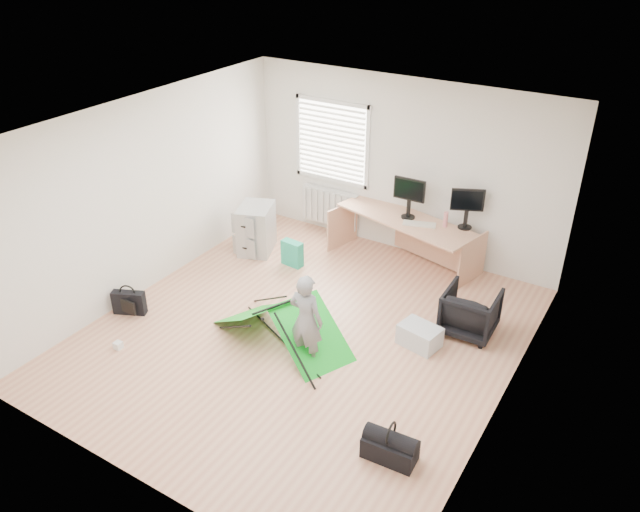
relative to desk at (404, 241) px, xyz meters
The scene contains 18 objects.
ground 2.40m from the desk, 96.74° to the right, with size 5.50×5.50×0.00m, color tan.
back_wall 1.09m from the desk, 125.26° to the left, with size 5.00×0.02×2.70m, color silver.
window 1.93m from the desk, 166.55° to the left, with size 1.20×0.06×1.20m, color silver.
radiator 1.51m from the desk, 168.02° to the left, with size 1.00×0.12×0.60m, color silver.
desk is the anchor object (origin of this frame).
filing_cabinet 2.29m from the desk, 158.30° to the right, with size 0.48×0.65×0.75m, color #A2A5A7.
monitor_left 0.60m from the desk, 75.07° to the left, with size 0.48×0.10×0.46m, color black.
monitor_right 1.05m from the desk, 10.93° to the left, with size 0.46×0.10×0.44m, color black.
keyboard 0.46m from the desk, 18.14° to the right, with size 0.47×0.16×0.02m, color beige.
thermos 0.77m from the desk, ahead, with size 0.06×0.06×0.23m, color #D27579.
office_chair 1.90m from the desk, 39.12° to the right, with size 0.64×0.66×0.60m, color black.
person 2.79m from the desk, 89.18° to the right, with size 0.43×0.28×1.18m, color gray.
kite 2.65m from the desk, 99.50° to the right, with size 1.75×0.77×0.54m, color #11B321, non-canonical shape.
storage_crate 2.09m from the desk, 59.44° to the right, with size 0.49×0.34×0.27m, color #B7BCC1.
tote_bag 1.69m from the desk, 145.56° to the right, with size 0.33×0.15×0.39m, color #22A57E.
laptop_bag 4.04m from the desk, 128.51° to the right, with size 0.43×0.13×0.32m, color black.
white_box 4.32m from the desk, 118.53° to the right, with size 0.09×0.09×0.09m, color silver.
duffel_bag 3.95m from the desk, 66.89° to the right, with size 0.53×0.27×0.23m, color black.
Camera 1 is at (3.54, -5.37, 4.71)m, focal length 35.00 mm.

